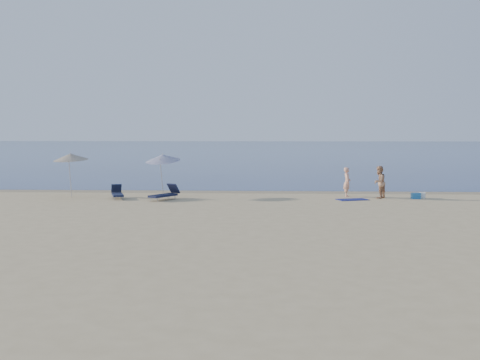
# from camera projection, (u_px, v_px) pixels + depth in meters

# --- Properties ---
(ground) EXTENTS (160.00, 160.00, 0.00)m
(ground) POSITION_uv_depth(u_px,v_px,m) (331.00, 265.00, 16.52)
(ground) COLOR tan
(ground) RESTS_ON ground
(sea) EXTENTS (240.00, 160.00, 0.01)m
(sea) POSITION_uv_depth(u_px,v_px,m) (278.00, 149.00, 116.06)
(sea) COLOR #0D1E50
(sea) RESTS_ON ground
(wet_sand_strip) EXTENTS (240.00, 1.60, 0.00)m
(wet_sand_strip) POSITION_uv_depth(u_px,v_px,m) (298.00, 192.00, 35.83)
(wet_sand_strip) COLOR #847254
(wet_sand_strip) RESTS_ON ground
(person_left) EXTENTS (0.41, 0.61, 1.64)m
(person_left) POSITION_uv_depth(u_px,v_px,m) (347.00, 182.00, 33.35)
(person_left) COLOR #E29C7F
(person_left) RESTS_ON ground
(person_right) EXTENTS (1.04, 1.09, 1.76)m
(person_right) POSITION_uv_depth(u_px,v_px,m) (379.00, 182.00, 32.58)
(person_right) COLOR tan
(person_right) RESTS_ON ground
(beach_towel) EXTENTS (1.81, 1.36, 0.03)m
(beach_towel) POSITION_uv_depth(u_px,v_px,m) (352.00, 200.00, 31.92)
(beach_towel) COLOR #101552
(beach_towel) RESTS_ON ground
(white_bag) EXTENTS (0.42, 0.39, 0.30)m
(white_bag) POSITION_uv_depth(u_px,v_px,m) (422.00, 195.00, 32.68)
(white_bag) COLOR white
(white_bag) RESTS_ON ground
(blue_cooler) EXTENTS (0.48, 0.36, 0.32)m
(blue_cooler) POSITION_uv_depth(u_px,v_px,m) (416.00, 196.00, 32.39)
(blue_cooler) COLOR #216AB4
(blue_cooler) RESTS_ON ground
(umbrella_near) EXTENTS (2.50, 2.52, 2.53)m
(umbrella_near) POSITION_uv_depth(u_px,v_px,m) (163.00, 158.00, 33.17)
(umbrella_near) COLOR silver
(umbrella_near) RESTS_ON ground
(umbrella_far) EXTENTS (2.51, 2.52, 2.53)m
(umbrella_far) POSITION_uv_depth(u_px,v_px,m) (71.00, 157.00, 32.99)
(umbrella_far) COLOR silver
(umbrella_far) RESTS_ON ground
(lounger_left) EXTENTS (1.07, 1.77, 0.74)m
(lounger_left) POSITION_uv_depth(u_px,v_px,m) (117.00, 194.00, 32.51)
(lounger_left) COLOR #131A36
(lounger_left) RESTS_ON ground
(lounger_right) EXTENTS (1.53, 1.91, 0.83)m
(lounger_right) POSITION_uv_depth(u_px,v_px,m) (165.00, 194.00, 31.89)
(lounger_right) COLOR #131734
(lounger_right) RESTS_ON ground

